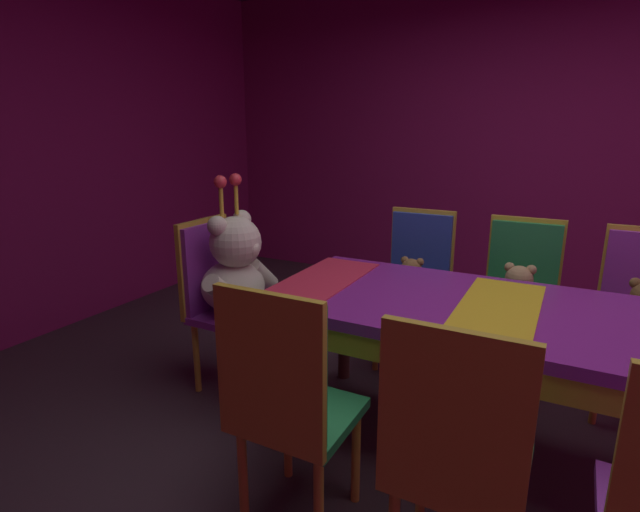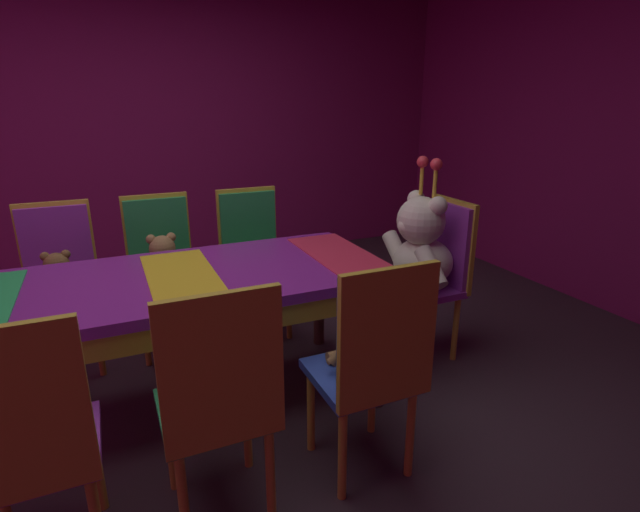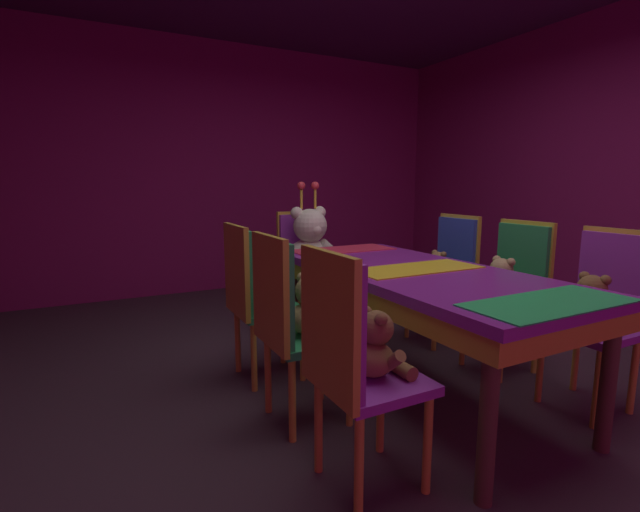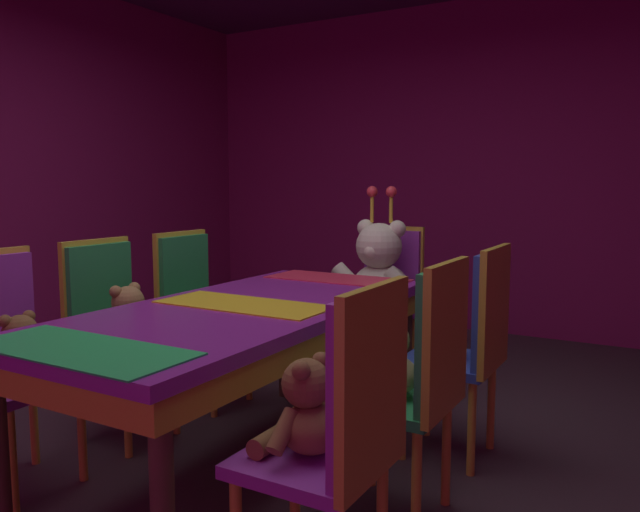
{
  "view_description": "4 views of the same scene",
  "coord_description": "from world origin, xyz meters",
  "px_view_note": "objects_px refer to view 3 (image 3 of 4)",
  "views": [
    {
      "loc": [
        -2.09,
        -0.23,
        1.48
      ],
      "look_at": [
        -0.1,
        0.81,
        0.89
      ],
      "focal_mm": 27.37,
      "sensor_mm": 36.0,
      "label": 1
    },
    {
      "loc": [
        2.31,
        -0.29,
        1.55
      ],
      "look_at": [
        0.15,
        0.67,
        0.8
      ],
      "focal_mm": 27.38,
      "sensor_mm": 36.0,
      "label": 2
    },
    {
      "loc": [
        -1.67,
        -2.0,
        1.23
      ],
      "look_at": [
        -0.08,
        1.06,
        0.67
      ],
      "focal_mm": 25.24,
      "sensor_mm": 36.0,
      "label": 3
    },
    {
      "loc": [
        1.61,
        -2.13,
        1.26
      ],
      "look_at": [
        -0.21,
        1.03,
        0.84
      ],
      "focal_mm": 35.2,
      "sensor_mm": 36.0,
      "label": 4
    }
  ],
  "objects_px": {
    "chair_left_0": "(346,350)",
    "chair_left_2": "(249,288)",
    "teddy_left_1": "(311,309)",
    "teddy_right_1": "(500,283)",
    "throne_chair": "(302,256)",
    "teddy_right_0": "(590,305)",
    "chair_right_1": "(515,280)",
    "banquet_table": "(416,284)",
    "chair_left_1": "(285,312)",
    "chair_right_0": "(606,300)",
    "chair_right_2": "(451,265)",
    "teddy_right_2": "(437,270)",
    "teddy_left_0": "(377,348)",
    "king_teddy_bear": "(311,245)"
  },
  "relations": [
    {
      "from": "teddy_left_1",
      "to": "teddy_right_2",
      "type": "xyz_separation_m",
      "value": [
        1.38,
        0.61,
        -0.02
      ]
    },
    {
      "from": "king_teddy_bear",
      "to": "throne_chair",
      "type": "bearing_deg",
      "value": 180.0
    },
    {
      "from": "banquet_table",
      "to": "chair_left_1",
      "type": "relative_size",
      "value": 2.05
    },
    {
      "from": "throne_chair",
      "to": "chair_left_2",
      "type": "bearing_deg",
      "value": -40.27
    },
    {
      "from": "teddy_right_0",
      "to": "king_teddy_bear",
      "type": "height_order",
      "value": "king_teddy_bear"
    },
    {
      "from": "chair_right_0",
      "to": "throne_chair",
      "type": "xyz_separation_m",
      "value": [
        -0.82,
        2.15,
        0.0
      ]
    },
    {
      "from": "teddy_right_1",
      "to": "chair_right_2",
      "type": "distance_m",
      "value": 0.64
    },
    {
      "from": "teddy_left_1",
      "to": "chair_right_0",
      "type": "distance_m",
      "value": 1.62
    },
    {
      "from": "chair_left_2",
      "to": "chair_right_0",
      "type": "height_order",
      "value": "same"
    },
    {
      "from": "chair_right_0",
      "to": "chair_right_1",
      "type": "relative_size",
      "value": 1.0
    },
    {
      "from": "chair_left_0",
      "to": "chair_right_1",
      "type": "bearing_deg",
      "value": 19.25
    },
    {
      "from": "banquet_table",
      "to": "teddy_right_2",
      "type": "bearing_deg",
      "value": 40.72
    },
    {
      "from": "teddy_left_0",
      "to": "chair_right_0",
      "type": "distance_m",
      "value": 1.5
    },
    {
      "from": "teddy_left_0",
      "to": "throne_chair",
      "type": "xyz_separation_m",
      "value": [
        0.68,
        2.13,
        0.02
      ]
    },
    {
      "from": "teddy_left_1",
      "to": "chair_right_0",
      "type": "bearing_deg",
      "value": -21.61
    },
    {
      "from": "chair_right_1",
      "to": "throne_chair",
      "type": "relative_size",
      "value": 1.0
    },
    {
      "from": "teddy_right_1",
      "to": "teddy_left_0",
      "type": "bearing_deg",
      "value": 22.93
    },
    {
      "from": "teddy_right_0",
      "to": "chair_right_2",
      "type": "relative_size",
      "value": 0.32
    },
    {
      "from": "chair_right_1",
      "to": "throne_chair",
      "type": "xyz_separation_m",
      "value": [
        -0.83,
        1.56,
        0.0
      ]
    },
    {
      "from": "chair_left_2",
      "to": "king_teddy_bear",
      "type": "distance_m",
      "value": 1.14
    },
    {
      "from": "chair_right_1",
      "to": "teddy_right_2",
      "type": "xyz_separation_m",
      "value": [
        -0.13,
        0.62,
        -0.03
      ]
    },
    {
      "from": "throne_chair",
      "to": "chair_left_1",
      "type": "bearing_deg",
      "value": -28.09
    },
    {
      "from": "chair_left_2",
      "to": "teddy_right_1",
      "type": "distance_m",
      "value": 1.61
    },
    {
      "from": "chair_left_1",
      "to": "teddy_right_2",
      "type": "distance_m",
      "value": 1.65
    },
    {
      "from": "chair_right_0",
      "to": "throne_chair",
      "type": "distance_m",
      "value": 2.3
    },
    {
      "from": "chair_right_2",
      "to": "throne_chair",
      "type": "xyz_separation_m",
      "value": [
        -0.84,
        0.94,
        0.0
      ]
    },
    {
      "from": "chair_left_2",
      "to": "teddy_right_2",
      "type": "xyz_separation_m",
      "value": [
        1.51,
        0.02,
        -0.03
      ]
    },
    {
      "from": "teddy_left_1",
      "to": "teddy_right_1",
      "type": "xyz_separation_m",
      "value": [
        1.37,
        -0.0,
        -0.01
      ]
    },
    {
      "from": "chair_left_1",
      "to": "teddy_left_0",
      "type": "bearing_deg",
      "value": -75.45
    },
    {
      "from": "teddy_left_1",
      "to": "banquet_table",
      "type": "bearing_deg",
      "value": 0.88
    },
    {
      "from": "teddy_left_1",
      "to": "king_teddy_bear",
      "type": "xyz_separation_m",
      "value": [
        0.68,
        1.39,
        0.12
      ]
    },
    {
      "from": "chair_left_0",
      "to": "chair_left_2",
      "type": "distance_m",
      "value": 1.17
    },
    {
      "from": "teddy_left_0",
      "to": "teddy_right_1",
      "type": "xyz_separation_m",
      "value": [
        1.36,
        0.58,
        0.01
      ]
    },
    {
      "from": "chair_left_0",
      "to": "throne_chair",
      "type": "relative_size",
      "value": 1.0
    },
    {
      "from": "teddy_left_1",
      "to": "teddy_right_1",
      "type": "height_order",
      "value": "teddy_left_1"
    },
    {
      "from": "teddy_left_0",
      "to": "chair_right_1",
      "type": "bearing_deg",
      "value": 20.92
    },
    {
      "from": "banquet_table",
      "to": "teddy_right_1",
      "type": "height_order",
      "value": "teddy_right_1"
    },
    {
      "from": "teddy_left_0",
      "to": "teddy_right_1",
      "type": "distance_m",
      "value": 1.48
    },
    {
      "from": "chair_right_1",
      "to": "teddy_left_1",
      "type": "bearing_deg",
      "value": -0.08
    },
    {
      "from": "teddy_left_0",
      "to": "teddy_right_2",
      "type": "relative_size",
      "value": 1.09
    },
    {
      "from": "banquet_table",
      "to": "teddy_right_0",
      "type": "relative_size",
      "value": 6.38
    },
    {
      "from": "chair_left_2",
      "to": "teddy_right_0",
      "type": "bearing_deg",
      "value": -38.6
    },
    {
      "from": "chair_left_2",
      "to": "teddy_right_0",
      "type": "relative_size",
      "value": 3.11
    },
    {
      "from": "teddy_right_1",
      "to": "chair_left_1",
      "type": "bearing_deg",
      "value": -0.08
    },
    {
      "from": "banquet_table",
      "to": "throne_chair",
      "type": "distance_m",
      "value": 1.54
    },
    {
      "from": "teddy_left_1",
      "to": "chair_right_0",
      "type": "relative_size",
      "value": 0.34
    },
    {
      "from": "chair_left_2",
      "to": "teddy_right_1",
      "type": "xyz_separation_m",
      "value": [
        1.5,
        -0.6,
        -0.01
      ]
    },
    {
      "from": "chair_right_1",
      "to": "chair_left_1",
      "type": "bearing_deg",
      "value": -0.07
    },
    {
      "from": "chair_right_0",
      "to": "throne_chair",
      "type": "bearing_deg",
      "value": -69.05
    },
    {
      "from": "chair_right_0",
      "to": "chair_right_1",
      "type": "xyz_separation_m",
      "value": [
        0.01,
        0.59,
        0.0
      ]
    }
  ]
}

